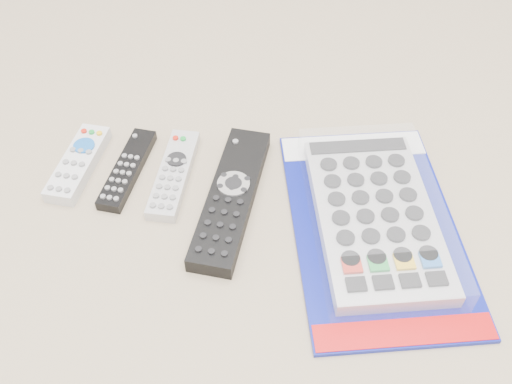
# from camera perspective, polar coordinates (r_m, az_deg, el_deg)

# --- Properties ---
(remote_small_grey) EXTENTS (0.06, 0.16, 0.02)m
(remote_small_grey) POSITION_cam_1_polar(r_m,az_deg,el_deg) (0.90, -17.35, 2.77)
(remote_small_grey) COLOR silver
(remote_small_grey) RESTS_ON ground
(remote_slim_black) EXTENTS (0.06, 0.16, 0.02)m
(remote_slim_black) POSITION_cam_1_polar(r_m,az_deg,el_deg) (0.88, -12.74, 2.24)
(remote_slim_black) COLOR black
(remote_slim_black) RESTS_ON ground
(remote_silver_dvd) EXTENTS (0.06, 0.18, 0.02)m
(remote_silver_dvd) POSITION_cam_1_polar(r_m,az_deg,el_deg) (0.86, -8.23, 1.80)
(remote_silver_dvd) COLOR #B5B5B9
(remote_silver_dvd) RESTS_ON ground
(remote_large_black) EXTENTS (0.10, 0.26, 0.03)m
(remote_large_black) POSITION_cam_1_polar(r_m,az_deg,el_deg) (0.81, -2.49, -0.51)
(remote_large_black) COLOR black
(remote_large_black) RESTS_ON ground
(jumbo_remote_packaged) EXTENTS (0.27, 0.40, 0.05)m
(jumbo_remote_packaged) POSITION_cam_1_polar(r_m,az_deg,el_deg) (0.80, 11.84, -2.25)
(jumbo_remote_packaged) COLOR navy
(jumbo_remote_packaged) RESTS_ON ground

